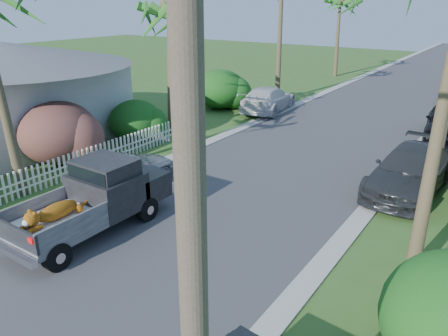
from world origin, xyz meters
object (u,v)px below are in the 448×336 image
Objects in this scene: house_left at (7,95)px; pickup_truck at (100,196)px; parked_car_lf at (268,99)px; palm_l_b at (167,7)px; palm_l_d at (341,0)px; parked_car_rm at (410,171)px; parked_car_rf at (448,122)px; utility_pole_a at (192,234)px; parked_car_ln at (124,171)px.

pickup_truck is at bearing -19.28° from house_left.
parked_car_lf is 0.71× the size of palm_l_b.
palm_l_d reaches higher than house_left.
palm_l_b is (-11.80, 0.90, 5.38)m from parked_car_rm.
parked_car_rf is 0.66× the size of palm_l_b.
palm_l_d is at bearing 108.58° from utility_pole_a.
pickup_truck is 0.66× the size of palm_l_d.
parked_car_rm is at bearing -97.06° from parked_car_rf.
palm_l_b is at bearing -156.33° from parked_car_rf.
parked_car_rm is 1.09× the size of parked_car_rf.
pickup_truck is at bearing -121.00° from parked_car_rf.
parked_car_rm is 0.72× the size of palm_l_b.
utility_pole_a is at bearing -25.82° from house_left.
house_left is (-8.00, -11.87, 1.36)m from parked_car_lf.
pickup_truck is 15.99m from parked_car_lf.
house_left is at bearing -153.34° from parked_car_rf.
palm_l_d is at bearing -82.85° from parked_car_ln.
parked_car_ln is at bearing -129.66° from parked_car_rf.
parked_car_lf is at bearing 75.33° from palm_l_b.
parked_car_lf reaches higher than parked_car_ln.
parked_car_rm is at bearing 92.62° from utility_pole_a.
utility_pole_a is at bearing -84.56° from parked_car_rm.
palm_l_d reaches higher than parked_car_rf.
house_left is (-6.50, -27.00, -4.32)m from palm_l_d.
utility_pole_a reaches higher than palm_l_d.
parked_car_rm reaches higher than parked_car_lf.
pickup_truck is 11.28m from palm_l_b.
parked_car_rm is 1.02× the size of parked_car_lf.
palm_l_d is (-11.50, 22.90, 5.67)m from parked_car_rm.
pickup_truck is at bearing -61.67° from palm_l_b.
parked_car_rf is at bearing 173.66° from parked_car_lf.
utility_pole_a is (12.10, -36.00, -1.84)m from palm_l_d.
pickup_truck is 9.89m from utility_pole_a.
palm_l_d is at bearing 119.48° from parked_car_rm.
utility_pole_a reaches higher than pickup_truck.
pickup_truck is 0.57× the size of utility_pole_a.
palm_l_d is at bearing 76.46° from house_left.
parked_car_rf is at bearing 33.73° from house_left.
parked_car_ln is at bearing -84.18° from palm_l_d.
parked_car_rf is 21.36m from utility_pole_a.
palm_l_b reaches higher than parked_car_rf.
utility_pole_a is at bearing -71.42° from palm_l_d.
parked_car_rm is 13.00m from palm_l_b.
parked_car_rf is 1.20× the size of parked_car_ln.
parked_car_rf is 0.63× the size of palm_l_d.
parked_car_rf reaches higher than parked_car_lf.
pickup_truck is 0.69× the size of palm_l_b.
palm_l_b reaches higher than parked_car_ln.
palm_l_b is at bearing 68.17° from parked_car_lf.
parked_car_lf is at bearing -84.34° from palm_l_d.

